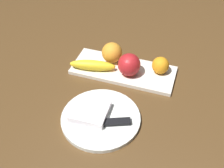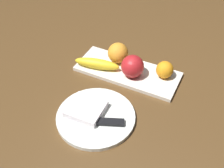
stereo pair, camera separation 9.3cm
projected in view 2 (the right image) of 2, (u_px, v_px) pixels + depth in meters
The scene contains 9 objects.
ground_plane at pixel (131, 68), 1.06m from camera, with size 2.40×2.40×0.00m, color #53391D.
fruit_tray at pixel (127, 71), 1.03m from camera, with size 0.37×0.15×0.01m, color white.
apple at pixel (133, 66), 0.98m from camera, with size 0.08×0.08×0.08m, color red.
banana at pixel (97, 64), 1.02m from camera, with size 0.17×0.04×0.04m, color yellow.
orange_near_apple at pixel (118, 53), 1.04m from camera, with size 0.08×0.08×0.08m, color orange.
orange_near_banana at pixel (165, 70), 0.98m from camera, with size 0.06×0.06×0.06m, color orange.
dinner_plate at pixel (95, 116), 0.87m from camera, with size 0.24×0.24×0.01m, color white.
folded_napkin at pixel (86, 109), 0.87m from camera, with size 0.11×0.10×0.02m, color white.
knife at pixel (104, 122), 0.84m from camera, with size 0.17×0.09×0.01m.
Camera 2 is at (-0.30, 0.76, 0.67)m, focal length 45.32 mm.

